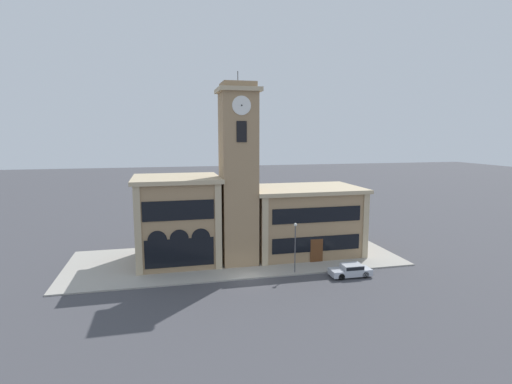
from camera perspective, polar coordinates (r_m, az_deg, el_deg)
The scene contains 7 objects.
ground_plane at distance 41.57m, azimuth -1.00°, elevation -12.40°, with size 300.00×300.00×0.00m, color #424247.
sidewalk_kerb at distance 48.07m, azimuth -2.82°, elevation -9.44°, with size 38.25×14.07×0.15m.
clock_tower at distance 44.47m, azimuth -2.52°, elevation 2.42°, with size 4.57×4.57×21.39m.
town_hall_left_wing at distance 46.81m, azimuth -11.17°, elevation -3.85°, with size 9.70×9.27×9.92m.
town_hall_right_wing at distance 49.93m, azimuth 6.86°, elevation -3.97°, with size 13.59×9.27×8.26m.
parked_car_near at distance 43.33m, azimuth 13.37°, elevation -10.79°, with size 4.30×1.89×1.31m.
street_lamp at distance 42.32m, azimuth 5.62°, elevation -6.81°, with size 0.36×0.36×5.35m.
Camera 1 is at (-8.27, -38.04, 14.59)m, focal length 28.00 mm.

